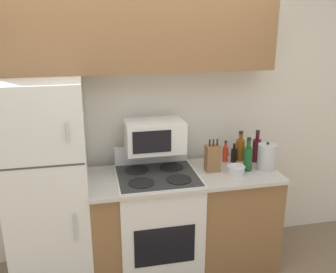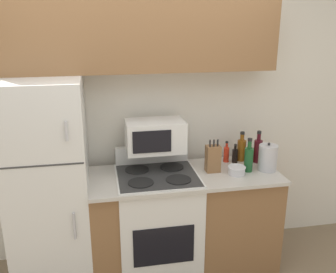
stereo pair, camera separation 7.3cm
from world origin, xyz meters
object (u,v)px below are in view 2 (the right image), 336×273
Objects in this scene: bowl at (237,170)px; bottle_hot_sauce at (226,154)px; bottle_cooking_spray at (249,155)px; stove at (157,222)px; bottle_wine_green at (249,158)px; bottle_wine_red at (258,150)px; knife_block at (213,159)px; kettle at (268,158)px; refrigerator at (50,186)px; bottle_soy_sauce at (235,155)px; microwave at (155,136)px; bottle_whiskey at (241,149)px.

bottle_hot_sauce is (0.01, 0.29, 0.04)m from bowl.
stove is at bearing -172.03° from bottle_cooking_spray.
bottle_wine_green is 1.00× the size of bottle_wine_red.
knife_block reaches higher than kettle.
refrigerator is at bearing 174.77° from bowl.
bottle_hot_sauce is 1.11× the size of bottle_soy_sauce.
refrigerator reaches higher than bottle_hot_sauce.
kettle is at bearing -11.86° from microwave.
kettle is at bearing -3.13° from refrigerator.
bottle_hot_sauce is 0.79× the size of kettle.
bottle_hot_sauce is at bearing 138.78° from kettle.
microwave is 2.27× the size of bottle_cooking_spray.
bottle_hot_sauce is at bearing -176.83° from bottle_whiskey.
knife_block is at bearing -163.02° from bottle_cooking_spray.
bottle_wine_green is at bearing -10.05° from knife_block.
knife_block is at bearing -1.73° from refrigerator.
stove is 7.11× the size of bowl.
bottle_cooking_spray is (0.04, -0.09, -0.02)m from bottle_whiskey.
bottle_cooking_spray is (0.20, 0.22, 0.05)m from bowl.
bottle_whiskey is (0.34, 0.20, -0.01)m from knife_block.
bottle_cooking_spray is (-0.09, -0.02, -0.03)m from bottle_wine_red.
bottle_hot_sauce is (0.68, 0.20, 0.52)m from stove.
bowl is at bearing -117.66° from bottle_whiskey.
bottle_hot_sauce reaches higher than stove.
bottle_whiskey is at bearing 4.11° from microwave.
bottle_wine_red is 0.19m from kettle.
knife_block is 0.49m from bottle_wine_red.
stove is 1.03m from bottle_cooking_spray.
bottle_wine_red is at bearing 10.22° from bottle_cooking_spray.
stove is 0.88m from bottle_hot_sauce.
bottle_cooking_spray is at bearing -22.39° from bottle_hot_sauce.
knife_block reaches higher than bottle_whiskey.
knife_block is 0.31m from bottle_wine_green.
bottle_wine_green reaches higher than stove.
bottle_whiskey is 0.15m from bottle_wine_red.
microwave is 1.71× the size of knife_block.
bottle_wine_green is (0.80, -0.05, 0.56)m from stove.
bottle_soy_sauce is (0.08, 0.26, 0.03)m from bowl.
bottle_hot_sauce is (1.57, 0.15, 0.12)m from refrigerator.
knife_block is at bearing 169.95° from bottle_wine_green.
knife_block is 1.04× the size of bottle_whiskey.
stove is at bearing -166.01° from bottle_whiskey.
stove is 1.12m from bottle_wine_red.
microwave is 1.67× the size of bottle_wine_green.
bottle_whiskey is at bearing 30.56° from knife_block.
bottle_hot_sauce is at bearing 157.61° from bottle_cooking_spray.
refrigerator is at bearing -175.99° from bottle_soy_sauce.
refrigerator is at bearing -174.50° from bottle_hot_sauce.
refrigerator is 8.89× the size of bottle_hot_sauce.
bottle_wine_green is 1.07× the size of bottle_whiskey.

